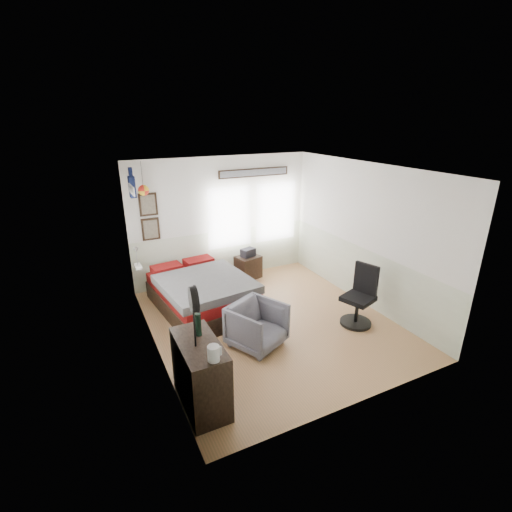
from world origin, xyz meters
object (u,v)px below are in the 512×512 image
object	(u,v)px
nightstand	(248,267)
task_chair	(360,300)
dresser	(201,373)
armchair	(257,326)
bed	(202,293)

from	to	relation	value
nightstand	task_chair	world-z (taller)	task_chair
dresser	nightstand	bearing A→B (deg)	56.33
armchair	bed	bearing A→B (deg)	78.75
dresser	task_chair	world-z (taller)	task_chair
armchair	task_chair	bearing A→B (deg)	-31.06
bed	task_chair	distance (m)	2.89
dresser	armchair	world-z (taller)	dresser
bed	armchair	xyz separation A→B (m)	(0.40, -1.55, 0.03)
dresser	task_chair	xyz separation A→B (m)	(3.12, 0.66, -0.01)
bed	armchair	world-z (taller)	armchair
dresser	task_chair	size ratio (longest dim) A/B	0.92
dresser	nightstand	distance (m)	4.00
nightstand	task_chair	size ratio (longest dim) A/B	0.47
armchair	nightstand	distance (m)	2.69
nightstand	task_chair	bearing A→B (deg)	-85.39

